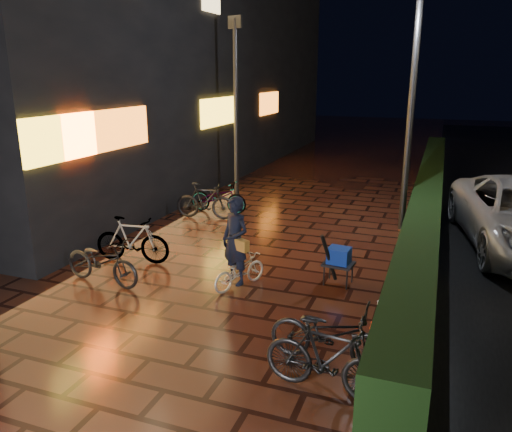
% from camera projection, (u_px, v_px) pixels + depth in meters
% --- Properties ---
extents(ground, '(80.00, 80.00, 0.00)m').
position_uv_depth(ground, '(187.00, 323.00, 7.92)').
color(ground, '#381911').
rests_on(ground, ground).
extents(hedge, '(0.70, 20.00, 1.00)m').
position_uv_depth(hedge, '(428.00, 197.00, 13.88)').
color(hedge, black).
rests_on(hedge, ground).
extents(storefront_block, '(12.09, 22.00, 9.00)m').
position_uv_depth(storefront_block, '(109.00, 56.00, 20.22)').
color(storefront_block, black).
rests_on(storefront_block, ground).
extents(lamp_post_hedge, '(0.56, 0.23, 5.86)m').
position_uv_depth(lamp_post_hedge, '(412.00, 99.00, 11.85)').
color(lamp_post_hedge, black).
rests_on(lamp_post_hedge, ground).
extents(lamp_post_sf, '(0.52, 0.25, 5.48)m').
position_uv_depth(lamp_post_sf, '(236.00, 100.00, 15.57)').
color(lamp_post_sf, black).
rests_on(lamp_post_sf, ground).
extents(cyclist, '(0.89, 1.27, 1.73)m').
position_uv_depth(cyclist, '(237.00, 255.00, 9.06)').
color(cyclist, silver).
rests_on(cyclist, ground).
extents(traffic_barrier, '(0.68, 1.77, 0.72)m').
position_uv_depth(traffic_barrier, '(389.00, 330.00, 6.97)').
color(traffic_barrier, '#F4490C').
rests_on(traffic_barrier, ground).
extents(cart_assembly, '(0.61, 0.56, 1.03)m').
position_uv_depth(cart_assembly, '(338.00, 258.00, 9.25)').
color(cart_assembly, black).
rests_on(cart_assembly, ground).
extents(parked_bikes_storefront, '(1.83, 6.02, 0.98)m').
position_uv_depth(parked_bikes_storefront, '(173.00, 220.00, 11.82)').
color(parked_bikes_storefront, black).
rests_on(parked_bikes_storefront, ground).
extents(parked_bikes_hedge, '(1.79, 1.32, 0.98)m').
position_uv_depth(parked_bikes_hedge, '(329.00, 344.00, 6.42)').
color(parked_bikes_hedge, black).
rests_on(parked_bikes_hedge, ground).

